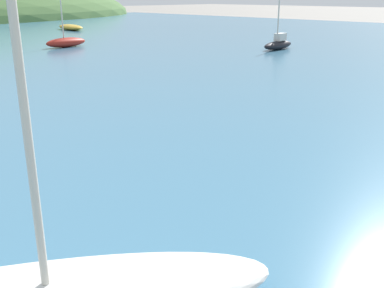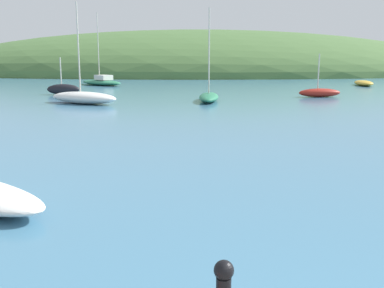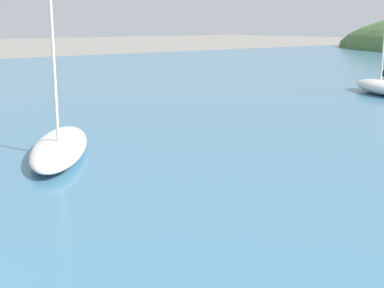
{
  "view_description": "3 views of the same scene",
  "coord_description": "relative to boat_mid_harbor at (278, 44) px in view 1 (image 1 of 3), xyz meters",
  "views": [
    {
      "loc": [
        -6.8,
        2.81,
        2.84
      ],
      "look_at": [
        -2.61,
        6.96,
        0.87
      ],
      "focal_mm": 42.0,
      "sensor_mm": 36.0,
      "label": 1
    },
    {
      "loc": [
        -1.57,
        -0.92,
        2.36
      ],
      "look_at": [
        -1.5,
        7.32,
        0.77
      ],
      "focal_mm": 42.0,
      "sensor_mm": 36.0,
      "label": 2
    },
    {
      "loc": [
        5.72,
        0.94,
        3.09
      ],
      "look_at": [
        -2.27,
        7.43,
        0.74
      ],
      "focal_mm": 50.0,
      "sensor_mm": 36.0,
      "label": 3
    }
  ],
  "objects": [
    {
      "name": "boat_mid_harbor",
      "position": [
        0.0,
        0.0,
        0.0
      ],
      "size": [
        2.64,
        0.94,
        2.49
      ],
      "color": "black",
      "rests_on": "water"
    },
    {
      "name": "boat_red_dinghy",
      "position": [
        -7.28,
        8.83,
        -0.01
      ],
      "size": [
        2.55,
        1.02,
        2.49
      ],
      "color": "maroon",
      "rests_on": "water"
    },
    {
      "name": "boat_twin_mast",
      "position": [
        -0.51,
        19.68,
        -0.06
      ],
      "size": [
        1.75,
        3.8,
        0.43
      ],
      "color": "gold",
      "rests_on": "water"
    }
  ]
}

